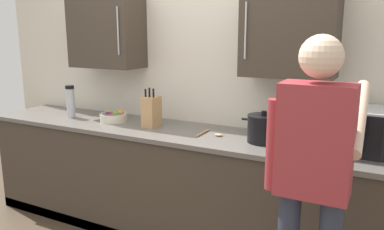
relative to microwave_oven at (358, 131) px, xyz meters
The scene contains 9 objects.
back_wall_tiled 1.39m from the microwave_oven, 167.52° to the left, with size 4.32×0.44×2.69m.
counter_unit 1.45m from the microwave_oven, behind, with size 3.63×0.65×0.91m.
microwave_oven is the anchor object (origin of this frame).
thermos_flask 2.42m from the microwave_oven, behind, with size 0.08×0.08×0.29m.
knife_block 1.58m from the microwave_oven, behind, with size 0.11×0.15×0.33m.
wooden_spoon 1.03m from the microwave_oven, behind, with size 0.17×0.20×0.02m.
stock_pot 0.62m from the microwave_oven, behind, with size 0.32×0.23×0.23m.
fruit_bowl 1.98m from the microwave_oven, behind, with size 0.24×0.24×0.10m.
person_figure 0.82m from the microwave_oven, 99.21° to the right, with size 0.44×0.61×1.67m.
Camera 1 is at (1.47, -1.68, 1.69)m, focal length 36.08 mm.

